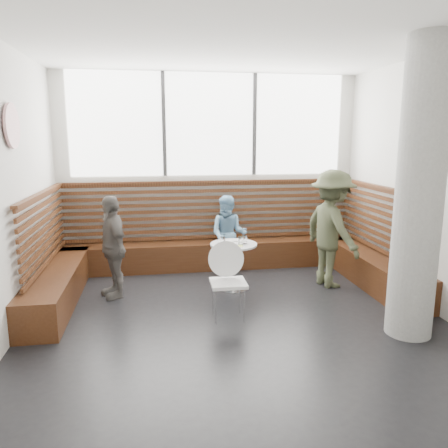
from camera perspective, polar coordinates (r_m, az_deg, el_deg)
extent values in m
cube|color=silver|center=(4.95, 1.84, 4.56)|extent=(5.00, 5.00, 3.20)
cube|color=black|center=(5.37, 1.73, -12.60)|extent=(5.00, 5.00, 0.01)
cube|color=white|center=(5.01, 1.96, 23.00)|extent=(5.00, 5.00, 0.01)
cube|color=white|center=(7.36, -1.87, 12.84)|extent=(4.50, 0.02, 1.65)
cube|color=#3F3F42|center=(7.29, -7.86, 12.76)|extent=(0.06, 0.04, 1.65)
cube|color=#3F3F42|center=(7.48, 4.01, 12.80)|extent=(0.06, 0.04, 1.65)
cube|color=#381D0E|center=(7.40, -1.54, -4.00)|extent=(5.00, 0.50, 0.45)
cube|color=#381D0E|center=(6.51, -20.46, -6.89)|extent=(0.50, 2.50, 0.45)
cube|color=#381D0E|center=(7.13, 17.90, -5.16)|extent=(0.50, 2.50, 0.45)
cube|color=#3D1F0F|center=(7.40, -1.74, 1.76)|extent=(4.88, 0.08, 0.98)
cube|color=#3D1F0F|center=(6.37, -22.41, -0.68)|extent=(0.08, 2.38, 0.98)
cube|color=#3D1F0F|center=(7.04, 19.49, 0.61)|extent=(0.08, 2.38, 0.98)
cylinder|color=gray|center=(5.09, 24.17, 3.76)|extent=(0.50, 0.50, 3.20)
cylinder|color=white|center=(5.44, -25.96, 11.45)|extent=(0.03, 0.50, 0.50)
cylinder|color=silver|center=(6.42, 1.24, -8.43)|extent=(0.42, 0.42, 0.02)
cylinder|color=silver|center=(6.32, 1.25, -5.59)|extent=(0.06, 0.06, 0.66)
cylinder|color=#B7B7BA|center=(6.23, 1.27, -2.70)|extent=(0.67, 0.67, 0.03)
cube|color=white|center=(5.29, 0.55, -7.73)|extent=(0.42, 0.40, 0.04)
cylinder|color=white|center=(5.39, 0.23, -4.58)|extent=(0.44, 0.10, 0.44)
cylinder|color=silver|center=(5.21, -1.06, -10.83)|extent=(0.02, 0.02, 0.43)
cylinder|color=silver|center=(5.27, 2.69, -10.60)|extent=(0.02, 0.02, 0.43)
cylinder|color=silver|center=(5.49, -1.51, -9.65)|extent=(0.02, 0.02, 0.43)
cylinder|color=silver|center=(5.54, 2.05, -9.44)|extent=(0.02, 0.02, 0.43)
imported|color=#424830|center=(6.56, 13.89, -0.62)|extent=(0.88, 1.23, 1.72)
imported|color=#7BAFD6|center=(7.08, 0.61, -1.33)|extent=(0.73, 0.64, 1.26)
imported|color=#5E5A55|center=(6.16, -14.35, -2.89)|extent=(0.63, 0.90, 1.41)
cylinder|color=white|center=(6.31, 0.25, -2.30)|extent=(0.22, 0.22, 0.02)
cylinder|color=white|center=(6.40, 1.85, -2.12)|extent=(0.19, 0.19, 0.01)
cylinder|color=white|center=(6.11, -0.20, -2.24)|extent=(0.08, 0.08, 0.12)
cylinder|color=white|center=(6.14, 2.21, -2.20)|extent=(0.07, 0.07, 0.12)
cylinder|color=white|center=(6.23, 2.70, -2.04)|extent=(0.07, 0.07, 0.11)
cube|color=#A5C64C|center=(6.08, 1.62, -2.88)|extent=(0.20, 0.15, 0.00)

